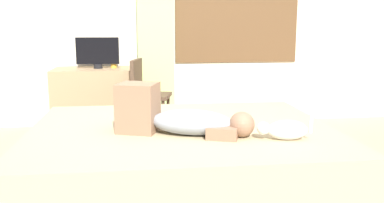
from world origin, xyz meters
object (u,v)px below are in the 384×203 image
object	(u,v)px
cat	(285,130)
desk	(95,101)
bed	(182,160)
cup	(114,64)
tv_monitor	(98,52)
person_lying	(178,117)
chair_by_desk	(146,91)

from	to	relation	value
cat	desk	xyz separation A→B (m)	(-1.45, 2.31, -0.20)
bed	desk	xyz separation A→B (m)	(-0.82, 1.89, 0.12)
bed	cup	world-z (taller)	cup
tv_monitor	cup	xyz separation A→B (m)	(0.17, 0.03, -0.14)
person_lying	cat	size ratio (longest dim) A/B	2.61
bed	desk	size ratio (longest dim) A/B	2.49
cup	chair_by_desk	xyz separation A→B (m)	(0.35, -0.30, -0.28)
chair_by_desk	desk	bearing A→B (deg)	155.24
person_lying	tv_monitor	world-z (taller)	tv_monitor
bed	tv_monitor	distance (m)	2.15
cat	cup	world-z (taller)	cup
desk	cat	bearing A→B (deg)	-57.93
cat	chair_by_desk	size ratio (longest dim) A/B	0.41
cup	cat	bearing A→B (deg)	-62.45
chair_by_desk	tv_monitor	bearing A→B (deg)	153.00
desk	tv_monitor	bearing A→B (deg)	-0.00
cat	tv_monitor	distance (m)	2.72
bed	cup	size ratio (longest dim) A/B	25.03
bed	tv_monitor	bearing A→B (deg)	112.05
desk	chair_by_desk	bearing A→B (deg)	-24.76
cat	chair_by_desk	bearing A→B (deg)	112.98
cat	desk	distance (m)	2.74
desk	cup	bearing A→B (deg)	6.65
person_lying	cat	distance (m)	0.72
person_lying	tv_monitor	distance (m)	2.21
tv_monitor	chair_by_desk	size ratio (longest dim) A/B	0.56
cat	desk	size ratio (longest dim) A/B	0.39
desk	tv_monitor	xyz separation A→B (m)	(0.06, -0.00, 0.55)
desk	cup	size ratio (longest dim) A/B	10.07
bed	desk	world-z (taller)	desk
person_lying	bed	bearing A→B (deg)	75.73
cat	cup	bearing A→B (deg)	117.55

